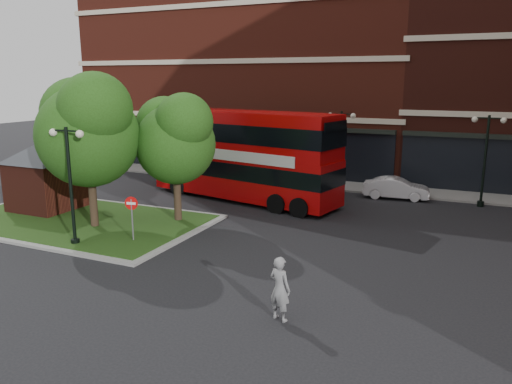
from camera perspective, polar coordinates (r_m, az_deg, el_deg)
The scene contains 15 objects.
ground at distance 19.04m, azimuth -8.18°, elevation -8.50°, with size 120.00×120.00×0.00m, color black.
pavement_far at distance 33.55m, azimuth 7.02°, elevation 0.98°, with size 44.00×3.00×0.12m, color slate.
terrace_far_left at distance 42.72m, azimuth -0.16°, elevation 12.96°, with size 26.00×12.00×14.00m, color maroon.
traffic_island at distance 26.04m, azimuth -19.64°, elevation -3.11°, with size 12.60×7.60×0.15m.
kiosk at distance 28.36m, azimuth -22.99°, elevation 2.53°, with size 6.51×6.51×3.60m.
tree_island_west at distance 23.95m, azimuth -18.74°, elevation 7.15°, with size 5.40×4.71×7.21m.
tree_island_east at distance 24.09m, azimuth -9.28°, elevation 6.36°, with size 4.46×3.90×6.29m.
lamp_island at distance 21.77m, azimuth -20.47°, elevation 1.27°, with size 1.72×0.36×5.00m.
lamp_far_left at distance 30.65m, azimuth 9.62°, elevation 5.03°, with size 1.72×0.36×5.00m.
lamp_far_right at distance 29.68m, azimuth 24.74°, elevation 3.79°, with size 1.72×0.36×5.00m.
bus at distance 28.61m, azimuth -1.56°, elevation 4.89°, with size 12.03×5.12×4.48m.
woman at distance 14.66m, azimuth 2.74°, elevation -10.97°, with size 0.71×0.46×1.94m, color gray.
car_silver at distance 32.47m, azimuth 2.15°, elevation 1.70°, with size 1.48×3.69×1.26m, color #A7AAAE.
car_white at distance 30.36m, azimuth 15.72°, elevation 0.43°, with size 1.32×3.77×1.24m, color white.
no_entry_sign at distance 21.71m, azimuth -14.01°, elevation -2.03°, with size 0.56×0.18×2.05m.
Camera 1 is at (9.65, -14.90, 6.87)m, focal length 35.00 mm.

